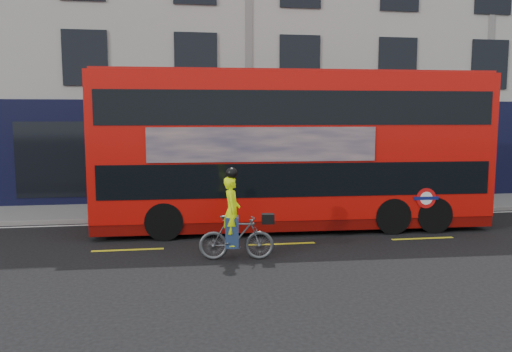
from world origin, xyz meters
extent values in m
plane|color=black|center=(0.00, 0.00, 0.00)|extent=(120.00, 120.00, 0.00)
cube|color=slate|center=(0.00, 6.50, 0.06)|extent=(60.00, 3.00, 0.12)
cube|color=gray|center=(0.00, 5.00, 0.07)|extent=(60.00, 0.12, 0.13)
cube|color=#A7A59D|center=(0.00, 13.00, 7.50)|extent=(50.00, 10.00, 15.00)
cube|color=black|center=(0.00, 7.98, 2.00)|extent=(50.00, 0.08, 4.00)
cube|color=silver|center=(0.00, 4.70, 0.00)|extent=(58.00, 0.10, 0.01)
cube|color=red|center=(0.71, 3.48, 2.54)|extent=(11.62, 3.02, 4.14)
cube|color=#620603|center=(0.71, 3.48, 0.31)|extent=(11.62, 2.97, 0.31)
cube|color=black|center=(0.71, 3.48, 1.63)|extent=(11.16, 3.04, 0.94)
cube|color=black|center=(0.71, 3.48, 3.62)|extent=(11.16, 3.04, 0.94)
cube|color=#A20F0B|center=(0.71, 3.48, 4.64)|extent=(11.39, 2.91, 0.08)
cube|color=black|center=(6.49, 3.28, 1.63)|extent=(0.12, 2.36, 0.94)
cube|color=black|center=(6.49, 3.28, 3.62)|extent=(0.12, 2.36, 0.94)
cube|color=black|center=(-5.08, 3.68, 1.63)|extent=(0.12, 2.36, 0.94)
cube|color=tan|center=(-0.39, 2.17, 2.62)|extent=(6.29, 0.26, 0.94)
cylinder|color=red|center=(4.33, 2.01, 1.05)|extent=(0.59, 0.04, 0.59)
cylinder|color=white|center=(4.33, 2.00, 1.05)|extent=(0.38, 0.03, 0.38)
cube|color=#0C1459|center=(4.33, 2.00, 1.05)|extent=(0.73, 0.05, 0.09)
cylinder|color=black|center=(4.69, 3.34, 0.52)|extent=(1.14, 2.71, 1.05)
cylinder|color=black|center=(3.43, 3.38, 0.52)|extent=(1.14, 2.71, 1.05)
cylinder|color=black|center=(-3.07, 3.61, 0.52)|extent=(1.14, 2.71, 1.05)
imported|color=#4D5052|center=(-1.36, 0.24, 0.53)|extent=(1.82, 0.70, 1.07)
imported|color=#C3E406|center=(-1.46, 0.25, 1.18)|extent=(0.45, 0.63, 1.62)
cube|color=black|center=(-0.61, 0.15, 0.98)|extent=(0.32, 0.26, 0.23)
cube|color=navy|center=(-1.46, 0.25, 0.68)|extent=(0.35, 0.43, 0.73)
sphere|color=black|center=(-1.46, 0.25, 2.07)|extent=(0.27, 0.27, 0.27)
camera|label=1|loc=(-2.63, -11.23, 3.38)|focal=35.00mm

